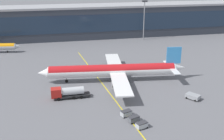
% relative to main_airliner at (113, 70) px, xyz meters
% --- Properties ---
extents(ground_plane, '(700.00, 700.00, 0.00)m').
position_rel_main_airliner_xyz_m(ground_plane, '(-1.33, -6.32, -3.63)').
color(ground_plane, slate).
extents(apron_lead_in_line, '(9.02, 79.56, 0.01)m').
position_rel_main_airliner_xyz_m(apron_lead_in_line, '(-3.62, -4.32, -3.62)').
color(apron_lead_in_line, yellow).
rests_on(apron_lead_in_line, ground_plane).
extents(terminal_building, '(194.24, 16.56, 16.74)m').
position_rel_main_airliner_xyz_m(terminal_building, '(-7.94, 63.76, 4.76)').
color(terminal_building, '#2D333D').
rests_on(terminal_building, ground_plane).
extents(main_airliner, '(47.84, 38.39, 10.86)m').
position_rel_main_airliner_xyz_m(main_airliner, '(0.00, 0.00, 0.00)').
color(main_airliner, white).
rests_on(main_airliner, ground_plane).
extents(fuel_tanker, '(10.82, 2.79, 3.25)m').
position_rel_main_airliner_xyz_m(fuel_tanker, '(-15.18, -10.00, -1.88)').
color(fuel_tanker, '#232326').
rests_on(fuel_tanker, ground_plane).
extents(pushback_tug, '(4.06, 4.43, 1.40)m').
position_rel_main_airliner_xyz_m(pushback_tug, '(18.90, -17.80, -2.78)').
color(pushback_tug, gray).
rests_on(pushback_tug, ground_plane).
extents(baggage_cart_0, '(3.00, 2.32, 1.48)m').
position_rel_main_airliner_xyz_m(baggage_cart_0, '(0.27, -29.31, -2.84)').
color(baggage_cart_0, '#B2B7BC').
rests_on(baggage_cart_0, ground_plane).
extents(baggage_cart_1, '(3.00, 2.32, 1.48)m').
position_rel_main_airliner_xyz_m(baggage_cart_1, '(-0.76, -26.28, -2.84)').
color(baggage_cart_1, '#595B60').
rests_on(baggage_cart_1, ground_plane).
extents(baggage_cart_2, '(3.00, 2.32, 1.48)m').
position_rel_main_airliner_xyz_m(baggage_cart_2, '(-1.78, -23.25, -2.84)').
color(baggage_cart_2, '#B2B7BC').
rests_on(baggage_cart_2, ground_plane).
extents(apron_light_mast_0, '(2.80, 0.50, 19.81)m').
position_rel_main_airliner_xyz_m(apron_light_mast_0, '(27.24, 51.80, 8.19)').
color(apron_light_mast_0, gray).
rests_on(apron_light_mast_0, ground_plane).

